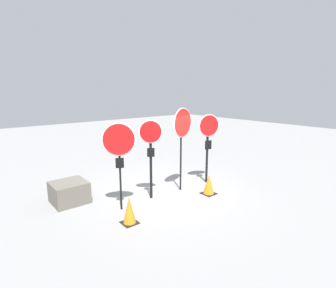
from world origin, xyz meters
The scene contains 8 objects.
ground_plane centered at (0.00, 0.00, 0.00)m, with size 40.00×40.00×0.00m, color gray.
stop_sign_0 centered at (-1.80, -0.28, 1.87)m, with size 0.78×0.48×2.47m.
stop_sign_1 centered at (-0.68, -0.16, 1.71)m, with size 0.60×0.40×2.46m.
stop_sign_2 centered at (0.50, -0.27, 2.11)m, with size 0.93×0.25×2.75m.
stop_sign_3 centered at (1.71, -0.30, 1.74)m, with size 0.75×0.28×2.48m.
traffic_cone_0 centered at (0.96, -1.05, 0.32)m, with size 0.42×0.42×0.65m.
traffic_cone_1 centered at (-2.02, -1.06, 0.34)m, with size 0.39×0.39×0.69m.
storage_crate centered at (-2.73, 1.16, 0.31)m, with size 0.97×0.95×0.63m.
Camera 1 is at (-5.15, -6.37, 3.31)m, focal length 28.00 mm.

